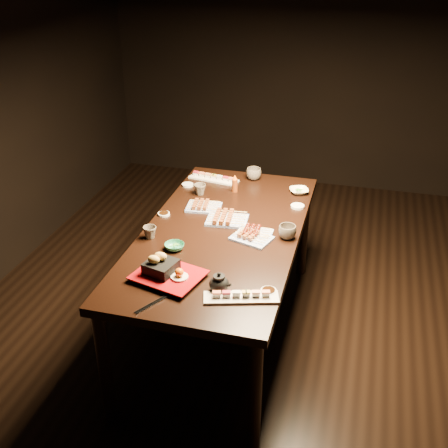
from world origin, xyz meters
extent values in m
plane|color=black|center=(0.00, 0.00, 0.00)|extent=(5.00, 5.00, 0.00)
cube|color=black|center=(-0.25, -0.06, 0.38)|extent=(0.94, 1.82, 0.75)
imported|color=#2C885F|center=(-0.45, -0.33, 0.77)|extent=(0.12, 0.12, 0.03)
imported|color=#FAF5CC|center=(0.11, 0.58, 0.77)|extent=(0.16, 0.16, 0.03)
imported|color=brown|center=(-0.63, -0.25, 0.79)|extent=(0.09, 0.09, 0.07)
imported|color=brown|center=(0.13, -0.05, 0.79)|extent=(0.13, 0.13, 0.08)
imported|color=brown|center=(-0.52, 0.39, 0.79)|extent=(0.10, 0.10, 0.07)
imported|color=brown|center=(-0.23, 0.73, 0.79)|extent=(0.12, 0.12, 0.08)
cylinder|color=maroon|center=(-0.31, 0.49, 0.81)|extent=(0.05, 0.05, 0.12)
cylinder|color=white|center=(-0.65, 0.04, 0.76)|extent=(0.08, 0.08, 0.01)
cylinder|color=white|center=(0.13, 0.36, 0.76)|extent=(0.11, 0.11, 0.02)
cylinder|color=white|center=(0.13, -0.60, 0.76)|extent=(0.09, 0.09, 0.01)
cylinder|color=white|center=(-0.65, 0.50, 0.76)|extent=(0.10, 0.10, 0.01)
camera|label=1|loc=(0.51, -2.84, 2.34)|focal=45.00mm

